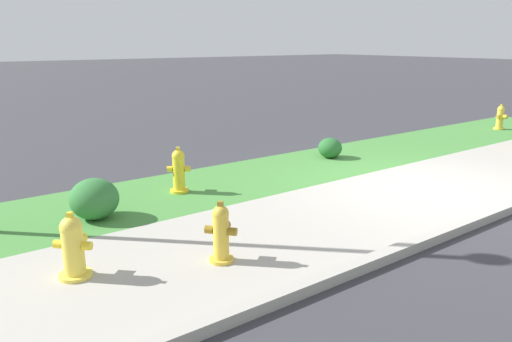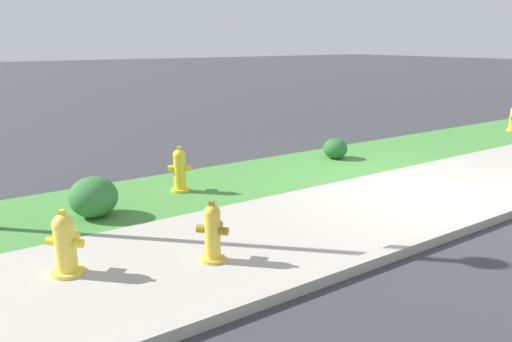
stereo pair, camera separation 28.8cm
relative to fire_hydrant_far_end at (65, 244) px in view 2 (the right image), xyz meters
name	(u,v)px [view 2 (the right image)]	position (x,y,z in m)	size (l,w,h in m)	color
ground_plane	(431,191)	(5.63, -0.32, -0.34)	(120.00, 120.00, 0.00)	#38383D
sidewalk_pavement	(431,191)	(5.63, -0.32, -0.33)	(18.00, 2.54, 0.01)	#ADA89E
grass_verge	(331,163)	(5.63, 2.04, -0.33)	(18.00, 2.20, 0.01)	#47893D
fire_hydrant_far_end	(65,244)	(0.00, 0.00, 0.00)	(0.36, 0.36, 0.71)	yellow
fire_hydrant_by_grass_verge	(180,170)	(2.30, 2.01, 0.02)	(0.36, 0.35, 0.74)	yellow
fire_hydrant_mid_block	(213,233)	(1.41, -0.59, 0.00)	(0.33, 0.33, 0.70)	gold
shrub_bush_mid_verge	(335,149)	(5.97, 2.28, -0.13)	(0.49, 0.49, 0.42)	#28662D
shrub_bush_far_verge	(93,197)	(0.78, 1.61, -0.06)	(0.66, 0.66, 0.56)	#337538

